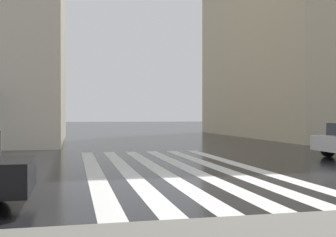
% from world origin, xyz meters
% --- Properties ---
extents(ground_plane, '(220.00, 220.00, 0.00)m').
position_xyz_m(ground_plane, '(0.00, 0.00, 0.00)').
color(ground_plane, black).
extents(zebra_crossing, '(13.00, 5.50, 0.01)m').
position_xyz_m(zebra_crossing, '(4.00, -0.18, 0.00)').
color(zebra_crossing, silver).
rests_on(zebra_crossing, ground_plane).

